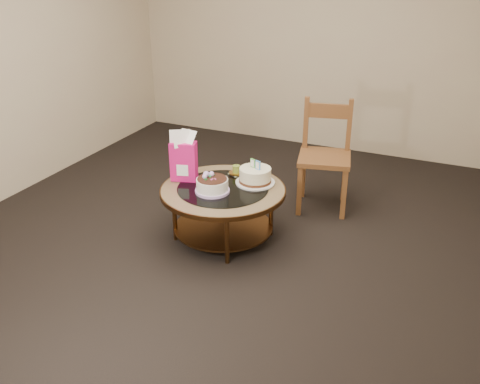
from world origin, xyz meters
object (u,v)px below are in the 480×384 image
at_px(cream_cake, 255,176).
at_px(dining_chair, 325,155).
at_px(coffee_table, 223,197).
at_px(decorated_cake, 212,186).
at_px(gift_bag, 183,156).

xyz_separation_m(cream_cake, dining_chair, (0.38, 0.74, -0.02)).
distance_m(coffee_table, decorated_cake, 0.18).
height_order(coffee_table, dining_chair, dining_chair).
bearing_deg(dining_chair, gift_bag, -149.29).
relative_size(decorated_cake, cream_cake, 0.85).
bearing_deg(decorated_cake, gift_bag, 158.75).
height_order(cream_cake, dining_chair, dining_chair).
distance_m(cream_cake, dining_chair, 0.83).
distance_m(decorated_cake, dining_chair, 1.21).
relative_size(decorated_cake, dining_chair, 0.28).
relative_size(gift_bag, dining_chair, 0.43).
distance_m(coffee_table, gift_bag, 0.47).
bearing_deg(cream_cake, decorated_cake, -105.57).
xyz_separation_m(decorated_cake, gift_bag, (-0.32, 0.13, 0.16)).
bearing_deg(decorated_cake, dining_chair, 59.07).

